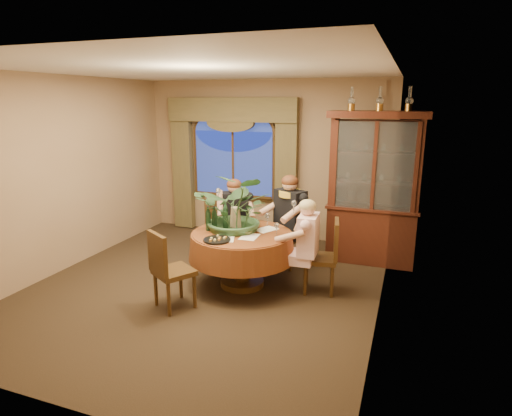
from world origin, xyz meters
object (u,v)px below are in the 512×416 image
(wine_bottle_0, at_px, (226,220))
(chair_right, at_px, (320,256))
(person_scarf, at_px, (290,222))
(olive_bowl, at_px, (246,232))
(chair_front_left, at_px, (174,270))
(centerpiece_plant, at_px, (237,181))
(chair_back_right, at_px, (289,235))
(person_back, at_px, (234,221))
(china_cabinet, at_px, (374,189))
(person_pink, at_px, (308,248))
(oil_lamp_left, at_px, (352,99))
(wine_bottle_3, at_px, (208,218))
(oil_lamp_center, at_px, (380,99))
(chair_back, at_px, (222,230))
(wine_bottle_2, at_px, (225,214))
(oil_lamp_right, at_px, (410,99))
(dining_table, at_px, (242,259))
(wine_bottle_1, at_px, (214,219))
(stoneware_vase, at_px, (235,218))

(wine_bottle_0, bearing_deg, chair_right, 11.50)
(person_scarf, height_order, olive_bowl, person_scarf)
(chair_front_left, distance_m, centerpiece_plant, 1.41)
(chair_back_right, relative_size, person_back, 0.73)
(centerpiece_plant, distance_m, olive_bowl, 0.68)
(china_cabinet, height_order, person_pink, china_cabinet)
(oil_lamp_left, relative_size, wine_bottle_3, 1.03)
(oil_lamp_center, xyz_separation_m, person_pink, (-0.65, -1.48, -1.84))
(oil_lamp_left, relative_size, olive_bowl, 1.96)
(wine_bottle_3, bearing_deg, person_pink, 4.80)
(oil_lamp_left, height_order, person_scarf, oil_lamp_left)
(chair_front_left, distance_m, olive_bowl, 1.06)
(oil_lamp_center, height_order, person_scarf, oil_lamp_center)
(oil_lamp_center, distance_m, chair_back, 3.05)
(wine_bottle_0, bearing_deg, wine_bottle_2, 114.20)
(chair_right, bearing_deg, person_scarf, 31.69)
(china_cabinet, height_order, chair_front_left, china_cabinet)
(oil_lamp_right, height_order, chair_back, oil_lamp_right)
(olive_bowl, bearing_deg, chair_back_right, 72.35)
(oil_lamp_right, height_order, chair_back_right, oil_lamp_right)
(dining_table, height_order, person_back, person_back)
(dining_table, xyz_separation_m, oil_lamp_center, (1.53, 1.52, 2.09))
(oil_lamp_left, xyz_separation_m, person_back, (-1.57, -0.74, -1.81))
(centerpiece_plant, height_order, wine_bottle_1, centerpiece_plant)
(oil_lamp_right, distance_m, chair_back, 3.34)
(person_pink, xyz_separation_m, wine_bottle_0, (-1.08, -0.12, 0.29))
(chair_back_right, xyz_separation_m, person_scarf, (0.04, -0.09, 0.23))
(person_back, relative_size, wine_bottle_3, 3.98)
(person_back, height_order, wine_bottle_3, person_back)
(chair_right, relative_size, wine_bottle_3, 2.91)
(person_scarf, distance_m, wine_bottle_0, 1.12)
(person_pink, height_order, wine_bottle_0, person_pink)
(chair_front_left, bearing_deg, oil_lamp_center, 80.88)
(chair_right, height_order, wine_bottle_0, wine_bottle_0)
(oil_lamp_center, distance_m, wine_bottle_3, 2.98)
(person_scarf, bearing_deg, wine_bottle_2, 65.62)
(wine_bottle_0, xyz_separation_m, wine_bottle_1, (-0.17, 0.02, 0.00))
(wine_bottle_3, bearing_deg, chair_right, 9.43)
(wine_bottle_2, bearing_deg, oil_lamp_left, 41.48)
(chair_right, relative_size, wine_bottle_1, 2.91)
(chair_back, height_order, person_scarf, person_scarf)
(wine_bottle_1, bearing_deg, oil_lamp_left, 46.28)
(chair_back, height_order, olive_bowl, chair_back)
(chair_front_left, height_order, wine_bottle_0, wine_bottle_0)
(person_pink, xyz_separation_m, wine_bottle_2, (-1.22, 0.18, 0.29))
(chair_right, bearing_deg, chair_back, 60.00)
(wine_bottle_0, bearing_deg, chair_front_left, -112.64)
(oil_lamp_right, xyz_separation_m, person_scarf, (-1.50, -0.69, -1.76))
(oil_lamp_center, bearing_deg, person_back, -159.48)
(person_back, bearing_deg, stoneware_vase, 85.11)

